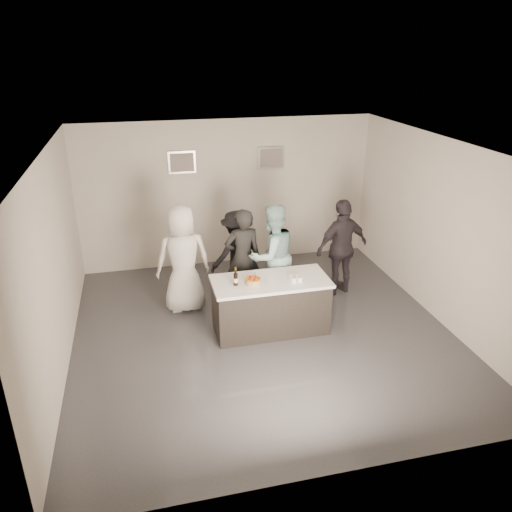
% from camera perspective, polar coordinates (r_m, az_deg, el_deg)
% --- Properties ---
extents(floor, '(6.00, 6.00, 0.00)m').
position_cam_1_polar(floor, '(8.24, 0.82, -8.71)').
color(floor, '#3D3D42').
rests_on(floor, ground).
extents(ceiling, '(6.00, 6.00, 0.00)m').
position_cam_1_polar(ceiling, '(7.12, 0.96, 12.21)').
color(ceiling, white).
extents(wall_back, '(6.00, 0.04, 3.00)m').
position_cam_1_polar(wall_back, '(10.33, -3.25, 7.15)').
color(wall_back, beige).
rests_on(wall_back, ground).
extents(wall_front, '(6.00, 0.04, 3.00)m').
position_cam_1_polar(wall_front, '(5.05, 9.48, -11.75)').
color(wall_front, beige).
rests_on(wall_front, ground).
extents(wall_left, '(0.04, 6.00, 3.00)m').
position_cam_1_polar(wall_left, '(7.46, -22.06, -1.14)').
color(wall_left, beige).
rests_on(wall_left, ground).
extents(wall_right, '(0.04, 6.00, 3.00)m').
position_cam_1_polar(wall_right, '(8.75, 20.32, 2.65)').
color(wall_right, beige).
rests_on(wall_right, ground).
extents(picture_left, '(0.54, 0.04, 0.44)m').
position_cam_1_polar(picture_left, '(10.01, -8.47, 10.55)').
color(picture_left, '#B2B2B7').
rests_on(picture_left, wall_back).
extents(picture_right, '(0.54, 0.04, 0.44)m').
position_cam_1_polar(picture_right, '(10.32, 1.70, 11.17)').
color(picture_right, '#B2B2B7').
rests_on(picture_right, wall_back).
extents(bar_counter, '(1.86, 0.86, 0.90)m').
position_cam_1_polar(bar_counter, '(8.11, 1.65, -5.61)').
color(bar_counter, white).
rests_on(bar_counter, ground).
extents(cake, '(0.25, 0.25, 0.08)m').
position_cam_1_polar(cake, '(7.76, -0.31, -2.94)').
color(cake, orange).
rests_on(cake, bar_counter).
extents(beer_bottle_a, '(0.07, 0.07, 0.26)m').
position_cam_1_polar(beer_bottle_a, '(7.75, -2.34, -2.26)').
color(beer_bottle_a, black).
rests_on(beer_bottle_a, bar_counter).
extents(beer_bottle_b, '(0.07, 0.07, 0.26)m').
position_cam_1_polar(beer_bottle_b, '(7.68, -2.34, -2.48)').
color(beer_bottle_b, black).
rests_on(beer_bottle_b, bar_counter).
extents(tumbler_cluster, '(0.19, 0.19, 0.08)m').
position_cam_1_polar(tumbler_cluster, '(7.89, 4.59, -2.54)').
color(tumbler_cluster, gold).
rests_on(tumbler_cluster, bar_counter).
extents(candles, '(0.24, 0.08, 0.01)m').
position_cam_1_polar(candles, '(7.59, -0.55, -3.89)').
color(candles, pink).
rests_on(candles, bar_counter).
extents(person_main_black, '(0.68, 0.47, 1.78)m').
position_cam_1_polar(person_main_black, '(8.74, -1.52, -0.17)').
color(person_main_black, black).
rests_on(person_main_black, ground).
extents(person_main_blue, '(1.09, 0.97, 1.87)m').
position_cam_1_polar(person_main_blue, '(8.70, 1.85, 0.02)').
color(person_main_blue, '#9ECDCE').
rests_on(person_main_blue, ground).
extents(person_guest_left, '(0.97, 0.66, 1.91)m').
position_cam_1_polar(person_guest_left, '(8.61, -8.34, -0.33)').
color(person_guest_left, silver).
rests_on(person_guest_left, ground).
extents(person_guest_right, '(1.14, 0.67, 1.81)m').
position_cam_1_polar(person_guest_right, '(9.26, 9.80, 1.00)').
color(person_guest_right, '#2B262D').
rests_on(person_guest_right, ground).
extents(person_guest_back, '(1.17, 0.90, 1.60)m').
position_cam_1_polar(person_guest_back, '(9.17, -2.19, 0.39)').
color(person_guest_back, black).
rests_on(person_guest_back, ground).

